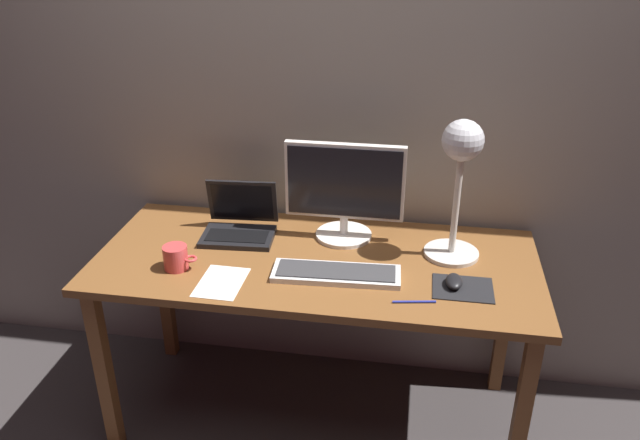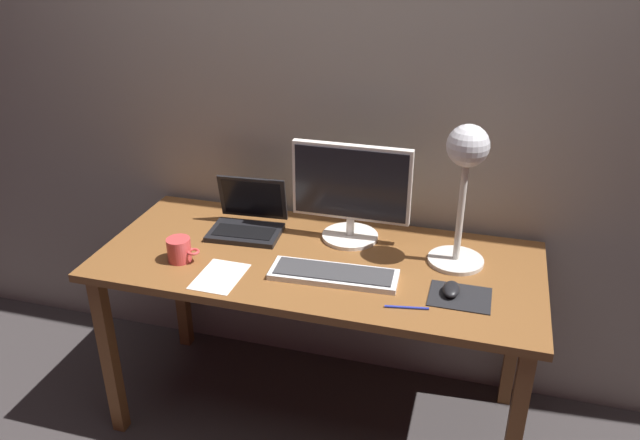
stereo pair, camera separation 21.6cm
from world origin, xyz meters
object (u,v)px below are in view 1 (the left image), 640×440
coffee_mug (176,258)px  mouse (454,281)px  pen (414,302)px  keyboard_main (336,273)px  laptop (240,220)px  monitor (344,189)px  desk_lamp (461,163)px

coffee_mug → mouse: bearing=2.3°
coffee_mug → pen: 0.84m
keyboard_main → laptop: (-0.41, 0.26, 0.05)m
monitor → laptop: bearing=-175.1°
coffee_mug → pen: (0.83, -0.08, -0.04)m
monitor → desk_lamp: 0.44m
keyboard_main → laptop: size_ratio=1.55×
laptop → pen: (0.68, -0.38, -0.05)m
laptop → pen: size_ratio=2.06×
laptop → mouse: (0.81, -0.26, -0.04)m
monitor → keyboard_main: (0.01, -0.30, -0.19)m
keyboard_main → desk_lamp: desk_lamp is taller
keyboard_main → laptop: laptop is taller
pen → coffee_mug: bearing=174.3°
monitor → pen: bearing=-55.8°
laptop → pen: bearing=-29.2°
desk_lamp → monitor: bearing=169.3°
mouse → coffee_mug: (-0.96, -0.04, 0.02)m
laptop → monitor: bearing=4.9°
monitor → mouse: monitor is taller
coffee_mug → laptop: bearing=63.8°
desk_lamp → coffee_mug: (-0.95, -0.26, -0.32)m
keyboard_main → pen: (0.27, -0.12, -0.01)m
mouse → pen: bearing=-136.4°
desk_lamp → coffee_mug: 1.04m
coffee_mug → monitor: bearing=31.3°
mouse → coffee_mug: size_ratio=0.79×
mouse → laptop: bearing=162.2°
laptop → desk_lamp: bearing=-3.0°
monitor → laptop: (-0.40, -0.03, -0.14)m
mouse → coffee_mug: coffee_mug is taller
monitor → coffee_mug: bearing=-148.7°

